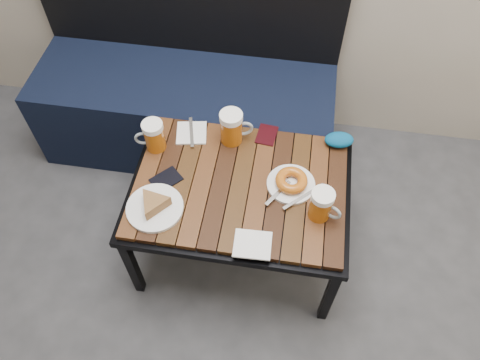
# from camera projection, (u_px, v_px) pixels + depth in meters

# --- Properties ---
(bench) EXTENTS (1.40, 0.50, 0.95)m
(bench) POSITION_uv_depth(u_px,v_px,m) (187.00, 103.00, 2.30)
(bench) COLOR black
(bench) RESTS_ON ground
(cafe_table) EXTENTS (0.84, 0.62, 0.47)m
(cafe_table) POSITION_uv_depth(u_px,v_px,m) (240.00, 191.00, 1.81)
(cafe_table) COLOR black
(cafe_table) RESTS_ON ground
(beer_mug_left) EXTENTS (0.13, 0.10, 0.13)m
(beer_mug_left) POSITION_uv_depth(u_px,v_px,m) (154.00, 136.00, 1.82)
(beer_mug_left) COLOR #A34F0D
(beer_mug_left) RESTS_ON cafe_table
(beer_mug_centre) EXTENTS (0.14, 0.11, 0.15)m
(beer_mug_centre) POSITION_uv_depth(u_px,v_px,m) (232.00, 127.00, 1.84)
(beer_mug_centre) COLOR #A34F0D
(beer_mug_centre) RESTS_ON cafe_table
(beer_mug_right) EXTENTS (0.13, 0.10, 0.13)m
(beer_mug_right) POSITION_uv_depth(u_px,v_px,m) (322.00, 205.00, 1.64)
(beer_mug_right) COLOR #A34F0D
(beer_mug_right) RESTS_ON cafe_table
(plate_pie) EXTENTS (0.21, 0.21, 0.06)m
(plate_pie) POSITION_uv_depth(u_px,v_px,m) (154.00, 205.00, 1.69)
(plate_pie) COLOR white
(plate_pie) RESTS_ON cafe_table
(plate_bagel) EXTENTS (0.22, 0.21, 0.05)m
(plate_bagel) POSITION_uv_depth(u_px,v_px,m) (291.00, 182.00, 1.75)
(plate_bagel) COLOR white
(plate_bagel) RESTS_ON cafe_table
(napkin_left) EXTENTS (0.14, 0.16, 0.01)m
(napkin_left) POSITION_uv_depth(u_px,v_px,m) (192.00, 133.00, 1.92)
(napkin_left) COLOR white
(napkin_left) RESTS_ON cafe_table
(napkin_right) EXTENTS (0.13, 0.11, 0.01)m
(napkin_right) POSITION_uv_depth(u_px,v_px,m) (253.00, 244.00, 1.62)
(napkin_right) COLOR white
(napkin_right) RESTS_ON cafe_table
(passport_navy) EXTENTS (0.13, 0.14, 0.01)m
(passport_navy) POSITION_uv_depth(u_px,v_px,m) (166.00, 180.00, 1.78)
(passport_navy) COLOR black
(passport_navy) RESTS_ON cafe_table
(passport_burgundy) EXTENTS (0.09, 0.11, 0.01)m
(passport_burgundy) POSITION_uv_depth(u_px,v_px,m) (267.00, 135.00, 1.91)
(passport_burgundy) COLOR black
(passport_burgundy) RESTS_ON cafe_table
(knit_pouch) EXTENTS (0.13, 0.09, 0.05)m
(knit_pouch) POSITION_uv_depth(u_px,v_px,m) (339.00, 140.00, 1.87)
(knit_pouch) COLOR navy
(knit_pouch) RESTS_ON cafe_table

